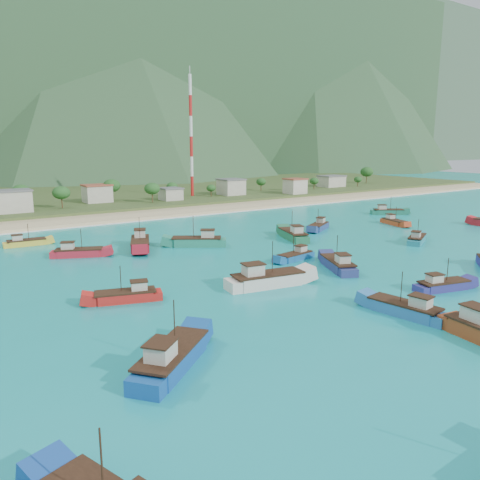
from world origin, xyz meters
TOP-DOWN VIEW (x-y plane):
  - ground at (0.00, 0.00)m, footprint 600.00×600.00m
  - beach at (0.00, 79.00)m, footprint 400.00×18.00m
  - land at (0.00, 140.00)m, footprint 400.00×110.00m
  - surf_line at (0.00, 69.50)m, footprint 400.00×2.50m
  - village at (-0.88, 102.60)m, footprint 208.49×31.02m
  - vegetation at (2.39, 103.84)m, footprint 278.15×25.35m
  - radio_tower at (32.68, 108.00)m, footprint 1.20×1.20m
  - boat_0 at (34.80, 5.11)m, footprint 9.89×6.95m
  - boat_2 at (-39.67, 51.57)m, footprint 9.01×3.14m
  - boat_3 at (7.18, -19.08)m, footprint 9.56×4.88m
  - boat_5 at (2.71, -1.50)m, footprint 7.61×11.33m
  - boat_6 at (27.73, 29.79)m, footprint 10.23×7.59m
  - boat_7 at (13.92, 23.86)m, footprint 7.33×12.50m
  - boat_12 at (-14.03, -2.36)m, footprint 13.36×5.83m
  - boat_13 at (1.26, 8.37)m, footprint 9.06×4.04m
  - boat_16 at (-38.60, -18.87)m, footprint 11.76×10.59m
  - boat_18 at (-8.41, 29.85)m, footprint 11.98×9.63m
  - boat_19 at (-6.74, -22.76)m, footprint 4.64×10.82m
  - boat_20 at (50.55, 23.67)m, footprint 5.23×9.63m
  - boat_22 at (-34.81, 3.20)m, footprint 10.00×5.59m
  - boat_23 at (65.05, 37.34)m, footprint 10.29×8.26m
  - boat_24 at (-32.97, 34.67)m, footprint 10.47×6.85m
  - boat_25 at (-19.77, 34.83)m, footprint 8.19×12.86m

SIDE VIEW (x-z plane):
  - ground at x=0.00m, z-range 0.00..0.00m
  - beach at x=0.00m, z-range -0.60..0.60m
  - land at x=0.00m, z-range -1.20..1.20m
  - surf_line at x=0.00m, z-range -0.04..0.04m
  - boat_13 at x=1.26m, z-range -2.04..3.13m
  - boat_2 at x=-39.67m, z-range -2.06..3.18m
  - boat_3 at x=7.18m, z-range -2.12..3.30m
  - boat_20 at x=50.55m, z-range -2.13..3.33m
  - boat_22 at x=-34.81m, z-range -2.20..3.47m
  - boat_0 at x=34.80m, z-range -2.21..3.50m
  - boat_6 at x=27.73m, z-range -2.29..3.67m
  - boat_24 at x=-32.97m, z-range -2.30..3.69m
  - boat_23 at x=65.05m, z-range -2.34..3.77m
  - boat_19 at x=-6.74m, z-range -2.36..3.83m
  - boat_5 at x=2.71m, z-range -2.46..4.04m
  - boat_7 at x=13.92m, z-range -2.65..4.44m
  - boat_18 at x=-8.41m, z-range -2.65..4.45m
  - boat_16 at x=-38.60m, z-range -2.70..4.55m
  - boat_25 at x=-19.77m, z-range -2.73..4.61m
  - boat_12 at x=-14.03m, z-range -2.82..4.81m
  - village at x=-0.88m, z-range 0.99..8.40m
  - vegetation at x=2.39m, z-range 0.63..9.50m
  - radio_tower at x=32.68m, z-range 1.60..48.43m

